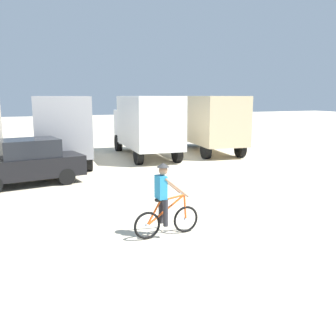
{
  "coord_description": "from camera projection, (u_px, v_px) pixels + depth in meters",
  "views": [
    {
      "loc": [
        -5.29,
        -6.69,
        3.38
      ],
      "look_at": [
        -0.51,
        4.3,
        1.1
      ],
      "focal_mm": 40.85,
      "sensor_mm": 36.0,
      "label": 1
    }
  ],
  "objects": [
    {
      "name": "box_truck_grey_hauler",
      "position": [
        63.0,
        126.0,
        18.97
      ],
      "size": [
        3.22,
        7.0,
        3.35
      ],
      "color": "#9E9EA3",
      "rests_on": "ground"
    },
    {
      "name": "ground_plane",
      "position": [
        263.0,
        246.0,
        8.73
      ],
      "size": [
        120.0,
        120.0,
        0.0
      ],
      "primitive_type": "plane",
      "color": "beige"
    },
    {
      "name": "sedan_parked",
      "position": [
        27.0,
        162.0,
        14.54
      ],
      "size": [
        4.42,
        2.37,
        1.76
      ],
      "color": "black",
      "rests_on": "ground"
    },
    {
      "name": "box_truck_tan_camper",
      "position": [
        208.0,
        121.0,
        22.76
      ],
      "size": [
        3.2,
        6.99,
        3.35
      ],
      "color": "#CCB78E",
      "rests_on": "ground"
    },
    {
      "name": "cyclist_orange_shirt",
      "position": [
        165.0,
        203.0,
        9.18
      ],
      "size": [
        1.73,
        0.52,
        1.82
      ],
      "color": "black",
      "rests_on": "ground"
    },
    {
      "name": "box_truck_white_box",
      "position": [
        146.0,
        123.0,
        21.07
      ],
      "size": [
        2.9,
        6.92,
        3.35
      ],
      "color": "white",
      "rests_on": "ground"
    }
  ]
}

